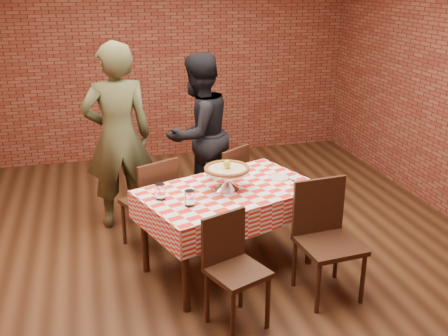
{
  "coord_description": "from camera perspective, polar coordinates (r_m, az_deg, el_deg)",
  "views": [
    {
      "loc": [
        -0.88,
        -4.18,
        2.46
      ],
      "look_at": [
        0.18,
        -0.13,
        0.91
      ],
      "focal_mm": 41.93,
      "sensor_mm": 36.0,
      "label": 1
    }
  ],
  "objects": [
    {
      "name": "tablecloth",
      "position": [
        4.48,
        0.51,
        -3.74
      ],
      "size": [
        1.69,
        1.34,
        0.25
      ],
      "primitive_type": null,
      "rotation": [
        0.0,
        0.0,
        0.34
      ],
      "color": "red",
      "rests_on": "table"
    },
    {
      "name": "diner_olive",
      "position": [
        5.3,
        -11.49,
        3.32
      ],
      "size": [
        0.73,
        0.52,
        1.89
      ],
      "primitive_type": "imported",
      "rotation": [
        0.0,
        0.0,
        3.24
      ],
      "color": "#444829",
      "rests_on": "ground"
    },
    {
      "name": "chair_near_left",
      "position": [
        3.85,
        1.47,
        -11.57
      ],
      "size": [
        0.49,
        0.49,
        0.86
      ],
      "primitive_type": null,
      "rotation": [
        0.0,
        0.0,
        0.38
      ],
      "color": "#3A1F11",
      "rests_on": "ground"
    },
    {
      "name": "table",
      "position": [
        4.59,
        0.5,
        -6.69
      ],
      "size": [
        1.64,
        1.29,
        0.75
      ],
      "primitive_type": "cube",
      "rotation": [
        0.0,
        0.0,
        0.34
      ],
      "color": "#3A1F11",
      "rests_on": "ground"
    },
    {
      "name": "chair_near_right",
      "position": [
        4.25,
        11.47,
        -8.02
      ],
      "size": [
        0.49,
        0.49,
        0.94
      ],
      "primitive_type": null,
      "rotation": [
        0.0,
        0.0,
        0.09
      ],
      "color": "#3A1F11",
      "rests_on": "ground"
    },
    {
      "name": "pizza",
      "position": [
        4.37,
        0.33,
        -0.13
      ],
      "size": [
        0.49,
        0.49,
        0.03
      ],
      "primitive_type": "cylinder",
      "rotation": [
        0.0,
        0.0,
        0.35
      ],
      "color": "beige",
      "rests_on": "pizza_stand"
    },
    {
      "name": "chair_far_left",
      "position": [
        4.97,
        -8.21,
        -3.71
      ],
      "size": [
        0.56,
        0.56,
        0.9
      ],
      "primitive_type": null,
      "rotation": [
        0.0,
        0.0,
        3.58
      ],
      "color": "#3A1F11",
      "rests_on": "ground"
    },
    {
      "name": "condiment_caddy",
      "position": [
        4.64,
        -1.24,
        -0.28
      ],
      "size": [
        0.11,
        0.09,
        0.14
      ],
      "primitive_type": "cube",
      "rotation": [
        0.0,
        0.0,
        0.05
      ],
      "color": "silver",
      "rests_on": "tablecloth"
    },
    {
      "name": "lemon",
      "position": [
        4.35,
        0.33,
        0.42
      ],
      "size": [
        0.08,
        0.08,
        0.08
      ],
      "primitive_type": "ellipsoid",
      "rotation": [
        0.0,
        0.0,
        0.35
      ],
      "color": "yellow",
      "rests_on": "pizza"
    },
    {
      "name": "water_glass_left",
      "position": [
        4.09,
        -3.76,
        -3.32
      ],
      "size": [
        0.1,
        0.1,
        0.13
      ],
      "primitive_type": "cylinder",
      "rotation": [
        0.0,
        0.0,
        0.34
      ],
      "color": "white",
      "rests_on": "tablecloth"
    },
    {
      "name": "pizza_stand",
      "position": [
        4.4,
        0.33,
        -1.24
      ],
      "size": [
        0.49,
        0.49,
        0.17
      ],
      "primitive_type": null,
      "rotation": [
        0.0,
        0.0,
        0.35
      ],
      "color": "silver",
      "rests_on": "tablecloth"
    },
    {
      "name": "sweetener_packet_a",
      "position": [
        4.62,
        7.5,
        -1.44
      ],
      "size": [
        0.06,
        0.05,
        0.0
      ],
      "primitive_type": "cube",
      "rotation": [
        0.0,
        0.0,
        0.24
      ],
      "color": "white",
      "rests_on": "tablecloth"
    },
    {
      "name": "side_plate",
      "position": [
        4.68,
        6.03,
        -1.04
      ],
      "size": [
        0.22,
        0.22,
        0.01
      ],
      "primitive_type": "cylinder",
      "rotation": [
        0.0,
        0.0,
        0.34
      ],
      "color": "white",
      "rests_on": "tablecloth"
    },
    {
      "name": "chair_far_right",
      "position": [
        5.38,
        -0.12,
        -1.84
      ],
      "size": [
        0.53,
        0.53,
        0.86
      ],
      "primitive_type": null,
      "rotation": [
        0.0,
        0.0,
        3.73
      ],
      "color": "#3A1F11",
      "rests_on": "ground"
    },
    {
      "name": "back_wall",
      "position": [
        7.31,
        -7.75,
        12.21
      ],
      "size": [
        5.5,
        0.0,
        5.5
      ],
      "primitive_type": "plane",
      "rotation": [
        1.57,
        0.0,
        0.0
      ],
      "color": "maroon",
      "rests_on": "ground"
    },
    {
      "name": "sweetener_packet_b",
      "position": [
        4.64,
        7.58,
        -1.37
      ],
      "size": [
        0.06,
        0.05,
        0.0
      ],
      "primitive_type": "cube",
      "rotation": [
        0.0,
        0.0,
        0.41
      ],
      "color": "white",
      "rests_on": "tablecloth"
    },
    {
      "name": "ground",
      "position": [
        4.93,
        -2.41,
        -9.61
      ],
      "size": [
        6.0,
        6.0,
        0.0
      ],
      "primitive_type": "plane",
      "color": "black",
      "rests_on": "ground"
    },
    {
      "name": "diner_black",
      "position": [
        5.6,
        -2.8,
        3.71
      ],
      "size": [
        1.05,
        1.0,
        1.72
      ],
      "primitive_type": "imported",
      "rotation": [
        0.0,
        0.0,
        3.71
      ],
      "color": "black",
      "rests_on": "ground"
    },
    {
      "name": "water_glass_right",
      "position": [
        4.23,
        -6.96,
        -2.59
      ],
      "size": [
        0.1,
        0.1,
        0.13
      ],
      "primitive_type": "cylinder",
      "rotation": [
        0.0,
        0.0,
        0.34
      ],
      "color": "white",
      "rests_on": "tablecloth"
    }
  ]
}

